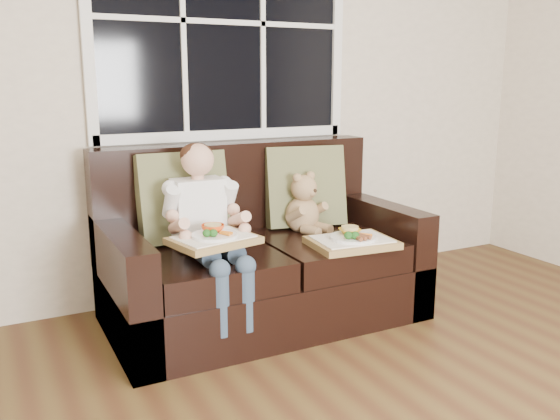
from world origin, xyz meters
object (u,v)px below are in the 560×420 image
teddy_bear (304,207)px  child (205,216)px  tray_left (214,238)px  tray_right (352,241)px  loveseat (259,263)px

teddy_bear → child: bearing=177.1°
tray_left → tray_right: size_ratio=0.96×
loveseat → child: size_ratio=1.99×
child → teddy_bear: bearing=13.2°
child → tray_left: child is taller
child → tray_left: size_ratio=1.91×
child → teddy_bear: (0.66, 0.16, -0.05)m
teddy_bear → tray_right: size_ratio=0.78×
loveseat → tray_right: size_ratio=3.66×
loveseat → tray_left: size_ratio=3.80×
loveseat → tray_left: bearing=-141.5°
loveseat → teddy_bear: loveseat is taller
teddy_bear → tray_right: (0.07, -0.40, -0.11)m
teddy_bear → tray_right: 0.42m
loveseat → tray_right: 0.56m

